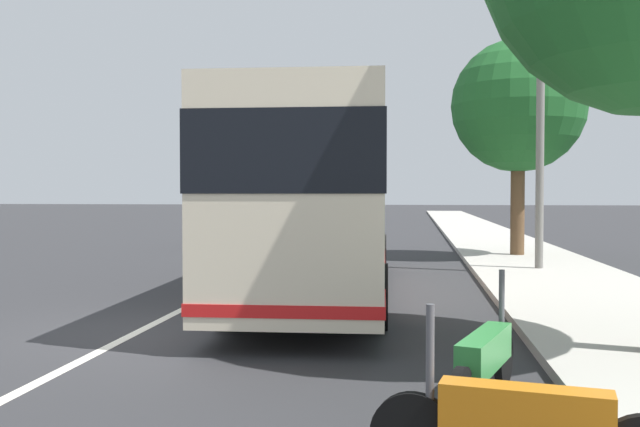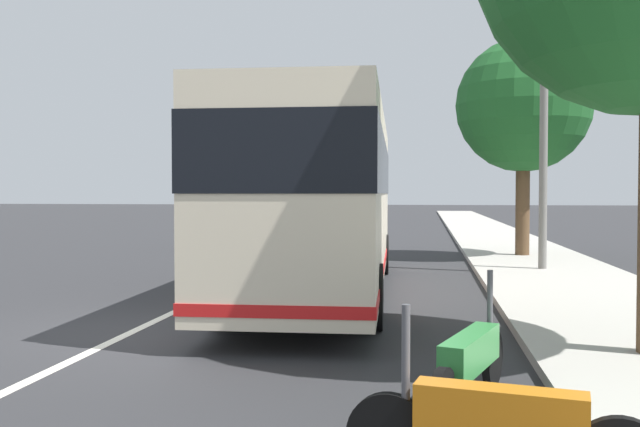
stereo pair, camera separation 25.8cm
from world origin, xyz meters
name	(u,v)px [view 2 (the right image)]	position (x,y,z in m)	size (l,w,h in m)	color
ground_plane	(134,331)	(0.00, 0.00, 0.00)	(220.00, 220.00, 0.00)	#2D2D30
sidewalk_curb	(537,265)	(10.00, -7.31, 0.07)	(110.00, 3.60, 0.14)	#B2ADA3
lane_divider_line	(277,263)	(10.00, 0.00, 0.00)	(110.00, 0.16, 0.01)	silver
coach_bus	(323,194)	(4.15, -2.20, 2.03)	(11.30, 2.97, 3.56)	beige
motorcycle_nearest_curb	(498,427)	(-4.88, -4.74, 0.47)	(0.50, 2.11, 1.27)	black
motorcycle_far_end	(471,360)	(-2.99, -4.68, 0.47)	(2.23, 0.83, 1.25)	black
car_ahead_same_lane	(252,228)	(16.26, 2.37, 0.71)	(4.77, 2.10, 1.52)	gray
car_oncoming	(341,210)	(44.11, 2.29, 0.74)	(4.45, 2.17, 1.54)	navy
car_behind_bus	(322,212)	(38.70, 2.97, 0.68)	(4.03, 2.05, 1.43)	gray
roadside_tree_mid_block	(523,106)	(12.27, -7.21, 4.71)	(4.10, 4.10, 6.79)	brown
utility_pole	(544,134)	(8.37, -7.18, 3.51)	(0.20, 0.20, 7.03)	slate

